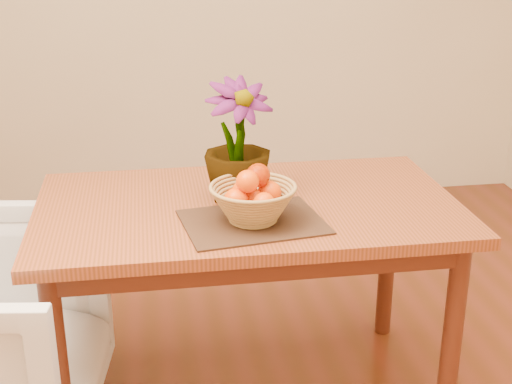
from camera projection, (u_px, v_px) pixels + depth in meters
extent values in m
cube|color=brown|center=(248.00, 208.00, 2.38)|extent=(1.40, 0.80, 0.04)
cube|color=#441C0F|center=(248.00, 225.00, 2.40)|extent=(1.28, 0.68, 0.08)
cylinder|color=#441C0F|center=(59.00, 376.00, 2.13)|extent=(0.06, 0.06, 0.71)
cylinder|color=#441C0F|center=(452.00, 341.00, 2.31)|extent=(0.06, 0.06, 0.71)
cylinder|color=#441C0F|center=(76.00, 277.00, 2.72)|extent=(0.06, 0.06, 0.71)
cylinder|color=#441C0F|center=(388.00, 255.00, 2.90)|extent=(0.06, 0.06, 0.71)
cube|color=#3A2515|center=(253.00, 222.00, 2.21)|extent=(0.47, 0.38, 0.01)
cylinder|color=#A88146|center=(253.00, 220.00, 2.21)|extent=(0.14, 0.14, 0.01)
sphere|color=#FF4604|center=(253.00, 198.00, 2.18)|extent=(0.06, 0.06, 0.06)
sphere|color=#FF4604|center=(269.00, 192.00, 2.21)|extent=(0.07, 0.07, 0.07)
sphere|color=#FF4604|center=(243.00, 191.00, 2.23)|extent=(0.07, 0.07, 0.07)
sphere|color=#FF4604|center=(236.00, 200.00, 2.15)|extent=(0.07, 0.07, 0.07)
sphere|color=#FF4604|center=(264.00, 203.00, 2.13)|extent=(0.07, 0.07, 0.07)
sphere|color=#FF4604|center=(258.00, 175.00, 2.18)|extent=(0.07, 0.07, 0.07)
sphere|color=#FF4604|center=(248.00, 181.00, 2.14)|extent=(0.07, 0.07, 0.07)
sphere|color=#FF4604|center=(258.00, 175.00, 2.18)|extent=(0.07, 0.07, 0.07)
imported|color=#184A15|center=(238.00, 142.00, 2.33)|extent=(0.28, 0.28, 0.41)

